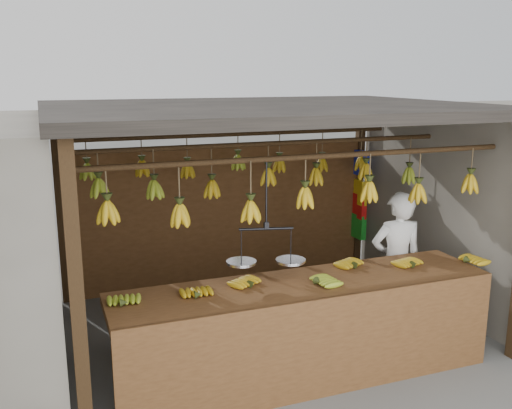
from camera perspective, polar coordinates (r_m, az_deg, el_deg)
name	(u,v)px	position (r m, az deg, el deg)	size (l,w,h in m)	color
ground	(266,326)	(6.39, 0.97, -12.02)	(80.00, 80.00, 0.00)	#5B5B57
stall	(255,143)	(6.14, -0.09, 6.17)	(4.30, 3.30, 2.40)	black
counter	(311,309)	(5.05, 5.48, -10.32)	(3.55, 0.78, 0.96)	brown
hanging_bananas	(267,181)	(5.89, 1.13, 2.41)	(3.60, 2.24, 0.38)	#BF9314
balance_scale	(266,256)	(4.96, 1.02, -5.14)	(0.67, 0.36, 0.91)	black
vendor	(396,263)	(6.16, 13.84, -5.72)	(0.56, 0.37, 1.53)	white
bag_bundles	(360,197)	(8.05, 10.34, 0.75)	(0.08, 0.26, 1.24)	#1426BF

